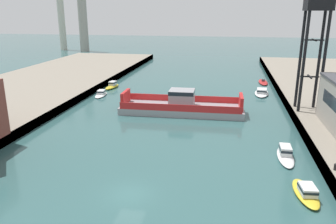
{
  "coord_description": "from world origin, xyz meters",
  "views": [
    {
      "loc": [
        8.41,
        -25.98,
        16.07
      ],
      "look_at": [
        0.0,
        19.71,
        2.0
      ],
      "focal_mm": 35.76,
      "sensor_mm": 36.0,
      "label": 1
    }
  ],
  "objects_px": {
    "chain_ferry": "(182,106)",
    "moored_boat_far_right": "(263,82)",
    "crane_tower": "(317,19)",
    "smokestack_distant_a": "(61,9)",
    "moored_boat_mid_right": "(285,154)",
    "moored_boat_near_left": "(112,86)",
    "moored_boat_far_left": "(101,94)",
    "moored_boat_mid_left": "(262,92)",
    "moored_boat_near_right": "(306,192)",
    "smokestack_distant_b": "(82,13)"
  },
  "relations": [
    {
      "from": "chain_ferry",
      "to": "moored_boat_far_right",
      "type": "relative_size",
      "value": 2.92
    },
    {
      "from": "crane_tower",
      "to": "smokestack_distant_a",
      "type": "distance_m",
      "value": 116.39
    },
    {
      "from": "moored_boat_mid_right",
      "to": "moored_boat_near_left",
      "type": "bearing_deg",
      "value": 135.58
    },
    {
      "from": "moored_boat_far_left",
      "to": "moored_boat_far_right",
      "type": "xyz_separation_m",
      "value": [
        32.59,
        18.35,
        -0.19
      ]
    },
    {
      "from": "moored_boat_mid_left",
      "to": "smokestack_distant_a",
      "type": "bearing_deg",
      "value": 138.78
    },
    {
      "from": "smokestack_distant_a",
      "to": "moored_boat_near_right",
      "type": "bearing_deg",
      "value": -53.87
    },
    {
      "from": "moored_boat_near_left",
      "to": "moored_boat_mid_right",
      "type": "xyz_separation_m",
      "value": [
        31.64,
        -31.0,
        -0.01
      ]
    },
    {
      "from": "moored_boat_far_left",
      "to": "moored_boat_near_left",
      "type": "bearing_deg",
      "value": 91.51
    },
    {
      "from": "moored_boat_near_left",
      "to": "smokestack_distant_b",
      "type": "distance_m",
      "value": 74.41
    },
    {
      "from": "moored_boat_mid_left",
      "to": "smokestack_distant_a",
      "type": "distance_m",
      "value": 103.91
    },
    {
      "from": "chain_ferry",
      "to": "moored_boat_mid_right",
      "type": "xyz_separation_m",
      "value": [
        14.13,
        -15.42,
        -0.64
      ]
    },
    {
      "from": "moored_boat_mid_left",
      "to": "smokestack_distant_a",
      "type": "height_order",
      "value": "smokestack_distant_a"
    },
    {
      "from": "moored_boat_far_right",
      "to": "smokestack_distant_b",
      "type": "xyz_separation_m",
      "value": [
        -67.4,
        52.88,
        15.08
      ]
    },
    {
      "from": "moored_boat_far_right",
      "to": "chain_ferry",
      "type": "bearing_deg",
      "value": -119.6
    },
    {
      "from": "chain_ferry",
      "to": "moored_boat_mid_left",
      "type": "height_order",
      "value": "chain_ferry"
    },
    {
      "from": "moored_boat_near_left",
      "to": "moored_boat_near_right",
      "type": "relative_size",
      "value": 1.0
    },
    {
      "from": "moored_boat_near_left",
      "to": "smokestack_distant_a",
      "type": "xyz_separation_m",
      "value": [
        -45.66,
        67.4,
        16.33
      ]
    },
    {
      "from": "chain_ferry",
      "to": "smokestack_distant_b",
      "type": "distance_m",
      "value": 96.33
    },
    {
      "from": "chain_ferry",
      "to": "moored_boat_mid_right",
      "type": "relative_size",
      "value": 3.37
    },
    {
      "from": "moored_boat_near_left",
      "to": "moored_boat_far_right",
      "type": "xyz_separation_m",
      "value": [
        32.78,
        11.3,
        -0.31
      ]
    },
    {
      "from": "smokestack_distant_a",
      "to": "smokestack_distant_b",
      "type": "height_order",
      "value": "smokestack_distant_a"
    },
    {
      "from": "moored_boat_far_right",
      "to": "smokestack_distant_a",
      "type": "xyz_separation_m",
      "value": [
        -78.44,
        56.1,
        16.63
      ]
    },
    {
      "from": "moored_boat_far_left",
      "to": "moored_boat_mid_left",
      "type": "bearing_deg",
      "value": 12.3
    },
    {
      "from": "smokestack_distant_a",
      "to": "smokestack_distant_b",
      "type": "bearing_deg",
      "value": -16.23
    },
    {
      "from": "chain_ferry",
      "to": "moored_boat_mid_left",
      "type": "bearing_deg",
      "value": 47.64
    },
    {
      "from": "chain_ferry",
      "to": "moored_boat_near_left",
      "type": "bearing_deg",
      "value": 138.34
    },
    {
      "from": "moored_boat_mid_left",
      "to": "moored_boat_far_right",
      "type": "xyz_separation_m",
      "value": [
        1.27,
        11.52,
        -0.24
      ]
    },
    {
      "from": "smokestack_distant_b",
      "to": "moored_boat_far_right",
      "type": "bearing_deg",
      "value": -38.12
    },
    {
      "from": "moored_boat_near_right",
      "to": "moored_boat_mid_right",
      "type": "bearing_deg",
      "value": 94.15
    },
    {
      "from": "moored_boat_near_right",
      "to": "smokestack_distant_a",
      "type": "bearing_deg",
      "value": 126.13
    },
    {
      "from": "moored_boat_near_right",
      "to": "moored_boat_far_right",
      "type": "height_order",
      "value": "moored_boat_near_right"
    },
    {
      "from": "moored_boat_near_right",
      "to": "moored_boat_mid_left",
      "type": "bearing_deg",
      "value": 91.07
    },
    {
      "from": "moored_boat_mid_right",
      "to": "smokestack_distant_b",
      "type": "bearing_deg",
      "value": 124.84
    },
    {
      "from": "moored_boat_near_left",
      "to": "smokestack_distant_b",
      "type": "height_order",
      "value": "smokestack_distant_b"
    },
    {
      "from": "moored_boat_mid_right",
      "to": "crane_tower",
      "type": "xyz_separation_m",
      "value": [
        5.32,
        16.46,
        14.44
      ]
    },
    {
      "from": "moored_boat_far_left",
      "to": "crane_tower",
      "type": "xyz_separation_m",
      "value": [
        36.78,
        -7.5,
        14.55
      ]
    },
    {
      "from": "moored_boat_near_right",
      "to": "smokestack_distant_a",
      "type": "xyz_separation_m",
      "value": [
        -77.91,
        106.73,
        16.39
      ]
    },
    {
      "from": "moored_boat_mid_right",
      "to": "crane_tower",
      "type": "height_order",
      "value": "crane_tower"
    },
    {
      "from": "moored_boat_mid_left",
      "to": "moored_boat_mid_right",
      "type": "height_order",
      "value": "moored_boat_mid_right"
    },
    {
      "from": "smokestack_distant_b",
      "to": "smokestack_distant_a",
      "type": "bearing_deg",
      "value": 163.77
    },
    {
      "from": "chain_ferry",
      "to": "moored_boat_near_right",
      "type": "relative_size",
      "value": 3.62
    },
    {
      "from": "moored_boat_mid_right",
      "to": "moored_boat_near_right",
      "type": "bearing_deg",
      "value": -85.85
    },
    {
      "from": "moored_boat_near_left",
      "to": "smokestack_distant_b",
      "type": "xyz_separation_m",
      "value": [
        -34.62,
        64.18,
        14.77
      ]
    },
    {
      "from": "moored_boat_near_left",
      "to": "moored_boat_near_right",
      "type": "distance_m",
      "value": 50.86
    },
    {
      "from": "moored_boat_mid_left",
      "to": "smokestack_distant_a",
      "type": "relative_size",
      "value": 0.24
    },
    {
      "from": "smokestack_distant_a",
      "to": "moored_boat_mid_right",
      "type": "bearing_deg",
      "value": -51.85
    },
    {
      "from": "moored_boat_mid_left",
      "to": "moored_boat_mid_right",
      "type": "relative_size",
      "value": 1.28
    },
    {
      "from": "moored_boat_near_right",
      "to": "moored_boat_far_right",
      "type": "bearing_deg",
      "value": 89.4
    },
    {
      "from": "moored_boat_near_right",
      "to": "smokestack_distant_b",
      "type": "xyz_separation_m",
      "value": [
        -66.87,
        103.51,
        14.84
      ]
    },
    {
      "from": "chain_ferry",
      "to": "smokestack_distant_b",
      "type": "xyz_separation_m",
      "value": [
        -52.13,
        79.76,
        14.14
      ]
    }
  ]
}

